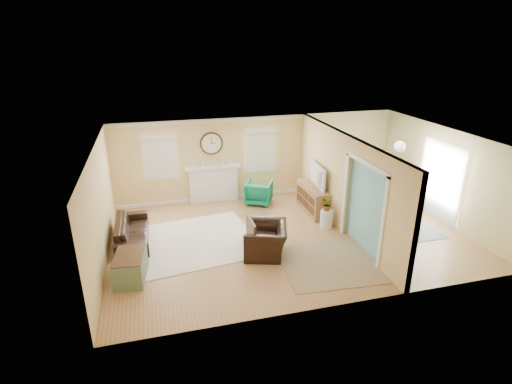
{
  "coord_description": "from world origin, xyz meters",
  "views": [
    {
      "loc": [
        -3.21,
        -8.81,
        4.89
      ],
      "look_at": [
        -0.8,
        0.3,
        1.2
      ],
      "focal_mm": 28.0,
      "sensor_mm": 36.0,
      "label": 1
    }
  ],
  "objects_px": {
    "sofa": "(132,231)",
    "credenza": "(313,199)",
    "eames_chair": "(266,240)",
    "dining_table": "(378,208)",
    "green_chair": "(259,192)"
  },
  "relations": [
    {
      "from": "sofa",
      "to": "dining_table",
      "type": "bearing_deg",
      "value": -93.7
    },
    {
      "from": "sofa",
      "to": "eames_chair",
      "type": "bearing_deg",
      "value": -115.27
    },
    {
      "from": "eames_chair",
      "to": "credenza",
      "type": "bearing_deg",
      "value": 151.82
    },
    {
      "from": "eames_chair",
      "to": "credenza",
      "type": "height_order",
      "value": "credenza"
    },
    {
      "from": "green_chair",
      "to": "dining_table",
      "type": "height_order",
      "value": "green_chair"
    },
    {
      "from": "credenza",
      "to": "dining_table",
      "type": "bearing_deg",
      "value": -31.84
    },
    {
      "from": "sofa",
      "to": "credenza",
      "type": "height_order",
      "value": "credenza"
    },
    {
      "from": "sofa",
      "to": "credenza",
      "type": "bearing_deg",
      "value": -84.02
    },
    {
      "from": "dining_table",
      "to": "sofa",
      "type": "bearing_deg",
      "value": 100.37
    },
    {
      "from": "credenza",
      "to": "dining_table",
      "type": "distance_m",
      "value": 1.84
    },
    {
      "from": "eames_chair",
      "to": "dining_table",
      "type": "xyz_separation_m",
      "value": [
        3.61,
        1.04,
        -0.03
      ]
    },
    {
      "from": "eames_chair",
      "to": "credenza",
      "type": "relative_size",
      "value": 0.74
    },
    {
      "from": "sofa",
      "to": "credenza",
      "type": "relative_size",
      "value": 1.31
    },
    {
      "from": "green_chair",
      "to": "dining_table",
      "type": "bearing_deg",
      "value": 173.05
    },
    {
      "from": "credenza",
      "to": "dining_table",
      "type": "relative_size",
      "value": 0.79
    }
  ]
}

